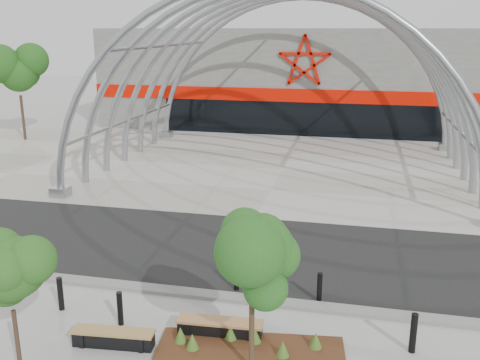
{
  "coord_description": "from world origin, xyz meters",
  "views": [
    {
      "loc": [
        4.19,
        -14.66,
        8.08
      ],
      "look_at": [
        0.0,
        4.0,
        2.6
      ],
      "focal_mm": 40.0,
      "sensor_mm": 36.0,
      "label": 1
    }
  ],
  "objects_px": {
    "bench_0": "(114,338)",
    "bench_1": "(220,329)",
    "street_tree_0": "(10,283)",
    "bollard_2": "(236,275)",
    "street_tree_1": "(252,269)"
  },
  "relations": [
    {
      "from": "street_tree_0",
      "to": "bench_0",
      "type": "height_order",
      "value": "street_tree_0"
    },
    {
      "from": "street_tree_0",
      "to": "bollard_2",
      "type": "xyz_separation_m",
      "value": [
        4.09,
        5.35,
        -1.93
      ]
    },
    {
      "from": "bollard_2",
      "to": "bench_1",
      "type": "bearing_deg",
      "value": -86.43
    },
    {
      "from": "street_tree_0",
      "to": "bench_1",
      "type": "bearing_deg",
      "value": 31.96
    },
    {
      "from": "street_tree_0",
      "to": "bench_0",
      "type": "bearing_deg",
      "value": 44.37
    },
    {
      "from": "bollard_2",
      "to": "bench_0",
      "type": "bearing_deg",
      "value": -123.21
    },
    {
      "from": "street_tree_0",
      "to": "bench_1",
      "type": "relative_size",
      "value": 1.44
    },
    {
      "from": "street_tree_1",
      "to": "bollard_2",
      "type": "distance_m",
      "value": 4.79
    },
    {
      "from": "bench_1",
      "to": "bollard_2",
      "type": "distance_m",
      "value": 2.71
    },
    {
      "from": "street_tree_1",
      "to": "bench_0",
      "type": "height_order",
      "value": "street_tree_1"
    },
    {
      "from": "street_tree_0",
      "to": "bollard_2",
      "type": "bearing_deg",
      "value": 52.57
    },
    {
      "from": "bench_1",
      "to": "bollard_2",
      "type": "xyz_separation_m",
      "value": [
        -0.17,
        2.69,
        0.27
      ]
    },
    {
      "from": "bench_0",
      "to": "bench_1",
      "type": "distance_m",
      "value": 2.82
    },
    {
      "from": "bench_0",
      "to": "bench_1",
      "type": "xyz_separation_m",
      "value": [
        2.61,
        1.05,
        0.01
      ]
    },
    {
      "from": "street_tree_0",
      "to": "street_tree_1",
      "type": "height_order",
      "value": "street_tree_1"
    }
  ]
}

